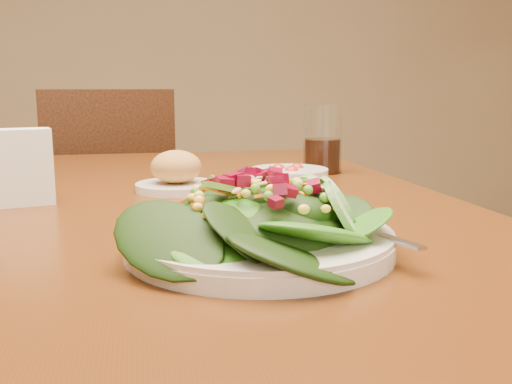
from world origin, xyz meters
The scene contains 7 objects.
dining_table centered at (0.00, 0.00, 0.65)m, with size 0.90×1.40×0.75m.
chair_far centered at (-0.20, 0.97, 0.49)m, with size 0.50×0.51×0.93m.
salad_plate centered at (0.06, -0.36, 0.78)m, with size 0.31×0.31×0.09m.
bread_plate centered at (-0.02, 0.06, 0.78)m, with size 0.15×0.15×0.08m.
tomato_bowl centered at (0.19, 0.03, 0.77)m, with size 0.15×0.15×0.05m.
drinking_glass centered at (0.32, 0.23, 0.81)m, with size 0.09×0.09×0.15m.
napkin_holder centered at (-0.27, -0.01, 0.82)m, with size 0.10×0.07×0.12m.
Camera 1 is at (-0.09, -0.99, 0.94)m, focal length 40.00 mm.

